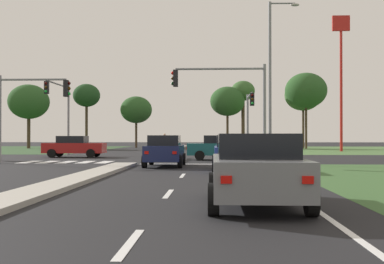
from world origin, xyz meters
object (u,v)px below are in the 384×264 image
(car_grey_fifth, at_px, (256,169))
(treeline_fifth, at_px, (227,101))
(traffic_signal_far_right, at_px, (249,112))
(traffic_signal_near_right, at_px, (230,95))
(treeline_second, at_px, (87,96))
(treeline_near, at_px, (29,102))
(traffic_signal_far_left, at_px, (61,104))
(treeline_seventh, at_px, (306,91))
(fastfood_pole_sign, at_px, (341,55))
(car_blue_third, at_px, (234,152))
(traffic_signal_near_left, at_px, (27,103))
(treeline_sixth, at_px, (303,95))
(treeline_fourth, at_px, (243,92))
(street_lamp_second, at_px, (272,73))
(pedestrian_at_median, at_px, (165,141))
(car_teal_second, at_px, (222,147))
(car_navy_fourth, at_px, (165,151))
(treeline_third, at_px, (136,110))
(car_red_near, at_px, (74,146))

(car_grey_fifth, bearing_deg, treeline_fifth, 88.92)
(traffic_signal_far_right, bearing_deg, traffic_signal_near_right, -99.87)
(treeline_second, bearing_deg, treeline_near, -147.54)
(treeline_near, xyz_separation_m, treeline_second, (6.59, 4.19, 1.12))
(traffic_signal_far_left, height_order, treeline_seventh, treeline_seventh)
(car_grey_fifth, distance_m, treeline_fifth, 54.79)
(treeline_second, bearing_deg, fastfood_pole_sign, -26.55)
(car_blue_third, distance_m, treeline_fifth, 43.66)
(traffic_signal_near_left, distance_m, treeline_sixth, 43.25)
(traffic_signal_far_right, relative_size, treeline_fourth, 0.55)
(car_blue_third, distance_m, traffic_signal_far_right, 16.97)
(traffic_signal_near_right, relative_size, fastfood_pole_sign, 0.39)
(street_lamp_second, height_order, treeline_seventh, street_lamp_second)
(traffic_signal_far_left, xyz_separation_m, traffic_signal_near_right, (13.23, -11.14, -0.23))
(traffic_signal_near_right, distance_m, street_lamp_second, 5.81)
(treeline_fourth, relative_size, treeline_seventh, 0.94)
(car_blue_third, xyz_separation_m, treeline_fifth, (1.01, 43.30, 5.49))
(pedestrian_at_median, distance_m, treeline_fifth, 23.03)
(street_lamp_second, bearing_deg, traffic_signal_near_left, -162.33)
(car_blue_third, relative_size, car_grey_fifth, 1.00)
(treeline_second, distance_m, treeline_fifth, 19.73)
(traffic_signal_near_right, distance_m, treeline_near, 43.36)
(car_teal_second, relative_size, traffic_signal_far_right, 0.91)
(traffic_signal_far_right, distance_m, fastfood_pole_sign, 17.66)
(traffic_signal_near_left, distance_m, treeline_near, 37.81)
(pedestrian_at_median, xyz_separation_m, fastfood_pole_sign, (17.85, 7.39, 9.00))
(car_navy_fourth, relative_size, pedestrian_at_median, 2.47)
(treeline_fourth, distance_m, treeline_sixth, 8.06)
(fastfood_pole_sign, xyz_separation_m, treeline_fifth, (-11.48, 14.14, -3.85))
(car_teal_second, bearing_deg, treeline_near, -140.89)
(car_navy_fourth, xyz_separation_m, street_lamp_second, (6.39, 7.10, 4.93))
(car_blue_third, bearing_deg, treeline_second, 112.63)
(treeline_near, relative_size, treeline_seventh, 0.86)
(car_navy_fourth, relative_size, treeline_fourth, 0.45)
(car_blue_third, relative_size, treeline_fifth, 0.53)
(pedestrian_at_median, relative_size, treeline_seventh, 0.17)
(traffic_signal_far_left, distance_m, treeline_third, 28.22)
(car_red_near, xyz_separation_m, treeline_fifth, (12.34, 29.65, 5.50))
(traffic_signal_near_right, relative_size, treeline_sixth, 0.62)
(car_grey_fifth, distance_m, treeline_near, 57.80)
(car_red_near, relative_size, traffic_signal_near_left, 0.89)
(traffic_signal_far_right, relative_size, street_lamp_second, 0.49)
(car_grey_fifth, xyz_separation_m, treeline_fifth, (1.02, 54.50, 5.50))
(traffic_signal_near_right, distance_m, treeline_third, 40.99)
(treeline_fifth, height_order, treeline_seventh, treeline_seventh)
(car_teal_second, bearing_deg, traffic_signal_near_right, 4.42)
(treeline_sixth, relative_size, treeline_seventh, 0.93)
(car_teal_second, height_order, car_blue_third, car_teal_second)
(traffic_signal_far_right, distance_m, treeline_third, 31.16)
(car_teal_second, xyz_separation_m, treeline_fourth, (3.54, 34.17, 6.78))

